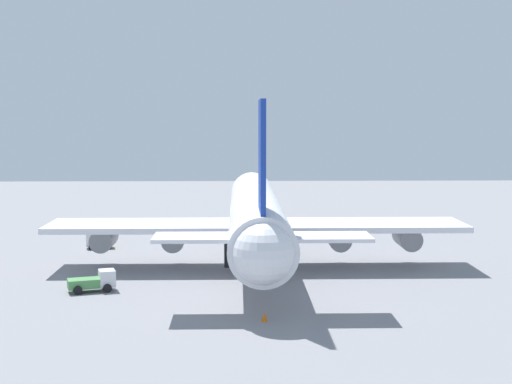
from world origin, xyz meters
TOP-DOWN VIEW (x-y plane):
  - ground_plane at (0.00, 0.00)m, footprint 247.37×247.37m
  - cargo_airplane at (-0.07, 0.00)m, footprint 61.84×51.62m
  - fuel_truck at (-15.41, 17.82)m, footprint 3.55×5.37m
  - catering_truck at (11.25, 22.29)m, footprint 2.80×3.98m
  - safety_cone_nose at (27.83, 0.19)m, footprint 0.52×0.52m
  - safety_cone_tail at (-27.83, -0.10)m, footprint 0.59×0.59m

SIDE VIEW (x-z plane):
  - ground_plane at x=0.00m, z-range 0.00..0.00m
  - safety_cone_nose at x=27.83m, z-range 0.00..0.75m
  - safety_cone_tail at x=-27.83m, z-range 0.00..0.84m
  - catering_truck at x=11.25m, z-range -0.02..2.15m
  - fuel_truck at x=-15.41m, z-range -0.02..2.22m
  - cargo_airplane at x=-0.07m, z-range -4.03..16.39m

